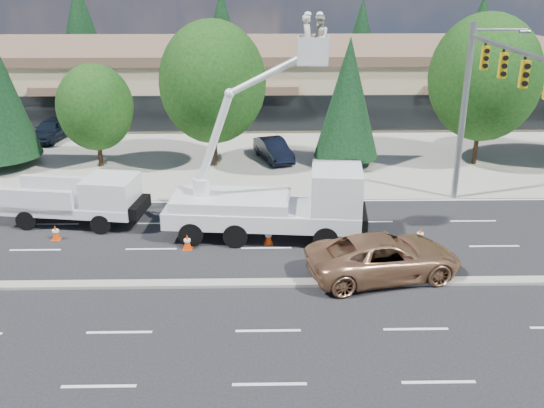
{
  "coord_description": "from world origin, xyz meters",
  "views": [
    {
      "loc": [
        -0.2,
        -20.58,
        11.48
      ],
      "look_at": [
        0.24,
        2.36,
        2.4
      ],
      "focal_mm": 40.0,
      "sensor_mm": 36.0,
      "label": 1
    }
  ],
  "objects_px": {
    "minivan": "(384,257)",
    "utility_pickup": "(82,204)",
    "signal_mast": "(482,91)",
    "bucket_truck": "(279,194)"
  },
  "relations": [
    {
      "from": "signal_mast",
      "to": "bucket_truck",
      "type": "distance_m",
      "value": 10.59
    },
    {
      "from": "utility_pickup",
      "to": "bucket_truck",
      "type": "bearing_deg",
      "value": -2.28
    },
    {
      "from": "utility_pickup",
      "to": "signal_mast",
      "type": "bearing_deg",
      "value": 11.29
    },
    {
      "from": "utility_pickup",
      "to": "bucket_truck",
      "type": "height_order",
      "value": "bucket_truck"
    },
    {
      "from": "signal_mast",
      "to": "utility_pickup",
      "type": "relative_size",
      "value": 1.58
    },
    {
      "from": "signal_mast",
      "to": "utility_pickup",
      "type": "bearing_deg",
      "value": -177.21
    },
    {
      "from": "signal_mast",
      "to": "utility_pickup",
      "type": "height_order",
      "value": "signal_mast"
    },
    {
      "from": "signal_mast",
      "to": "utility_pickup",
      "type": "xyz_separation_m",
      "value": [
        -18.69,
        -0.91,
        -5.08
      ]
    },
    {
      "from": "utility_pickup",
      "to": "bucket_truck",
      "type": "distance_m",
      "value": 9.48
    },
    {
      "from": "minivan",
      "to": "utility_pickup",
      "type": "bearing_deg",
      "value": 55.61
    }
  ]
}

